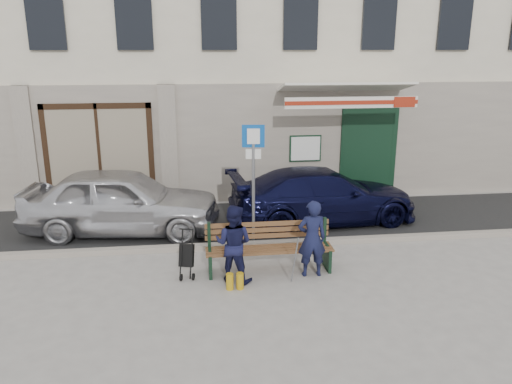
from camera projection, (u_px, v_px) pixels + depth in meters
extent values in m
plane|color=#9E9991|center=(238.00, 279.00, 9.18)|extent=(80.00, 80.00, 0.00)
cube|color=#282828|center=(227.00, 223.00, 12.13)|extent=(60.00, 3.20, 0.01)
cube|color=#9E9384|center=(232.00, 246.00, 10.59)|extent=(60.00, 0.18, 0.12)
cube|color=beige|center=(213.00, 19.00, 15.90)|extent=(20.00, 7.00, 10.00)
cube|color=#9E9384|center=(221.00, 144.00, 13.46)|extent=(20.00, 0.12, 3.20)
cube|color=maroon|center=(100.00, 148.00, 13.16)|extent=(2.50, 0.12, 2.00)
cube|color=black|center=(368.00, 152.00, 13.95)|extent=(1.60, 0.10, 2.60)
cube|color=black|center=(362.00, 152.00, 14.42)|extent=(1.25, 0.90, 2.40)
cube|color=white|center=(305.00, 149.00, 13.67)|extent=(0.80, 0.03, 0.65)
cube|color=white|center=(343.00, 88.00, 13.11)|extent=(3.40, 1.72, 0.42)
cube|color=white|center=(352.00, 102.00, 12.37)|extent=(3.40, 0.05, 0.28)
cube|color=maroon|center=(352.00, 103.00, 12.34)|extent=(3.40, 0.02, 0.10)
imported|color=silver|center=(122.00, 201.00, 11.34)|extent=(4.60, 2.27, 1.51)
imported|color=black|center=(323.00, 196.00, 12.07)|extent=(4.74, 2.33, 1.32)
cylinder|color=gray|center=(253.00, 187.00, 10.71)|extent=(0.07, 0.07, 2.47)
cube|color=#0B4BA4|center=(253.00, 136.00, 10.41)|extent=(0.48, 0.08, 0.48)
cube|color=white|center=(253.00, 136.00, 10.38)|extent=(0.27, 0.05, 0.32)
cube|color=white|center=(253.00, 154.00, 10.51)|extent=(0.32, 0.06, 0.21)
cube|color=brown|center=(269.00, 249.00, 9.39)|extent=(2.40, 0.50, 0.04)
cube|color=brown|center=(267.00, 230.00, 9.57)|extent=(2.40, 0.10, 0.36)
cube|color=black|center=(210.00, 263.00, 9.32)|extent=(0.06, 0.50, 0.45)
cube|color=black|center=(327.00, 257.00, 9.58)|extent=(0.06, 0.50, 0.45)
cube|color=white|center=(310.00, 248.00, 9.37)|extent=(0.34, 0.25, 0.11)
cylinder|color=gray|center=(295.00, 260.00, 8.78)|extent=(0.07, 0.34, 0.96)
cylinder|color=#B48A12|center=(230.00, 282.00, 8.76)|extent=(0.13, 0.13, 0.30)
cylinder|color=#B48A12|center=(240.00, 281.00, 8.78)|extent=(0.13, 0.13, 0.30)
imported|color=#131736|center=(312.00, 239.00, 9.16)|extent=(0.54, 0.36, 1.46)
imported|color=#131536|center=(233.00, 244.00, 8.95)|extent=(0.86, 0.78, 1.44)
cylinder|color=black|center=(181.00, 277.00, 9.11)|extent=(0.07, 0.13, 0.13)
cylinder|color=black|center=(193.00, 277.00, 9.13)|extent=(0.07, 0.13, 0.13)
cube|color=black|center=(187.00, 255.00, 9.20)|extent=(0.32, 0.30, 0.44)
cylinder|color=black|center=(186.00, 229.00, 9.18)|extent=(0.24, 0.09, 0.02)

